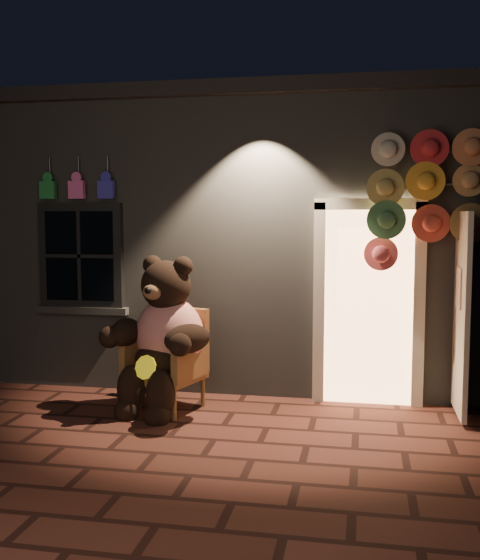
# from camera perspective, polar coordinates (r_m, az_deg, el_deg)

# --- Properties ---
(ground) EXTENTS (60.00, 60.00, 0.00)m
(ground) POSITION_cam_1_polar(r_m,az_deg,el_deg) (6.06, -2.28, -13.72)
(ground) COLOR #552920
(ground) RESTS_ON ground
(shop_building) EXTENTS (7.30, 5.95, 3.51)m
(shop_building) POSITION_cam_1_polar(r_m,az_deg,el_deg) (9.65, 3.07, 3.98)
(shop_building) COLOR slate
(shop_building) RESTS_ON ground
(wicker_armchair) EXTENTS (0.86, 0.82, 1.04)m
(wicker_armchair) POSITION_cam_1_polar(r_m,az_deg,el_deg) (6.93, -6.14, -6.83)
(wicker_armchair) COLOR olive
(wicker_armchair) RESTS_ON ground
(teddy_bear) EXTENTS (1.15, 1.06, 1.66)m
(teddy_bear) POSITION_cam_1_polar(r_m,az_deg,el_deg) (6.77, -6.69, -5.02)
(teddy_bear) COLOR red
(teddy_bear) RESTS_ON ground
(hat_rack) EXTENTS (1.77, 0.22, 2.88)m
(hat_rack) POSITION_cam_1_polar(r_m,az_deg,el_deg) (6.90, 17.68, 7.35)
(hat_rack) COLOR #59595E
(hat_rack) RESTS_ON ground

